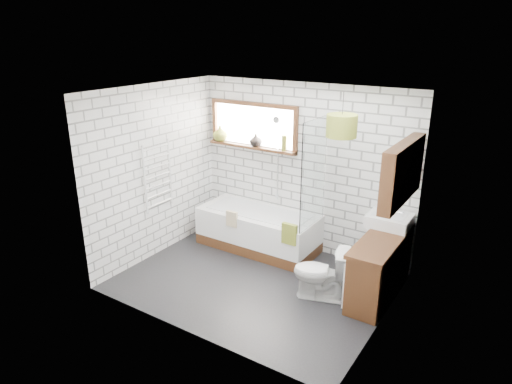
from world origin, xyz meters
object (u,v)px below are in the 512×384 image
Objects in this scene: vanity at (380,267)px; toilet at (321,273)px; pendant at (342,126)px; bathtub at (258,230)px; basin at (390,220)px.

vanity is 1.98× the size of toilet.
toilet is 1.82m from pendant.
vanity reaches higher than bathtub.
vanity is (2.00, -0.30, 0.10)m from bathtub.
pendant is at bearing 166.92° from toilet.
pendant reaches higher than bathtub.
vanity is 0.63m from basin.
basin is 1.44× the size of pendant.
toilet is (1.41, -0.77, 0.05)m from bathtub.
bathtub is at bearing -136.06° from toilet.
bathtub is 2.29m from pendant.
pendant reaches higher than basin.
vanity is 1.82m from pendant.
vanity is at bearing -81.89° from basin.
toilet reaches higher than bathtub.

